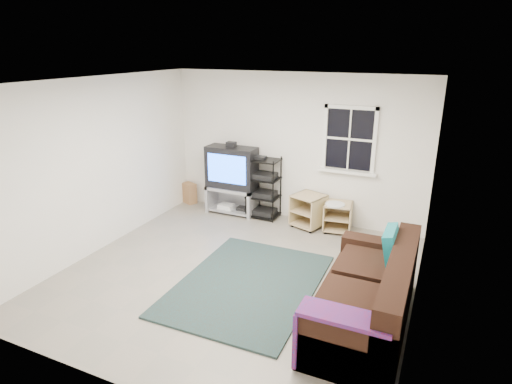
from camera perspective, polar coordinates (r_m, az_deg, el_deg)
The scene contains 8 objects.
room at distance 7.26m, azimuth 12.30°, elevation 6.33°, with size 4.60×4.62×4.60m.
tv_unit at distance 7.92m, azimuth -3.22°, elevation 2.35°, with size 0.93×0.46×1.37m.
av_rack at distance 7.77m, azimuth 0.99°, elevation 0.06°, with size 0.57×0.41×1.14m.
side_table_left at distance 7.50m, azimuth 7.18°, elevation -2.31°, with size 0.62×0.62×0.58m.
side_table_right at distance 7.40m, azimuth 10.84°, elevation -2.96°, with size 0.51×0.52×0.52m.
sofa at distance 5.07m, azimuth 14.72°, elevation -13.49°, with size 0.94×2.12×0.97m.
shag_rug at distance 5.79m, azimuth -1.07°, elevation -12.18°, with size 1.72×2.37×0.03m, color #2F1F14.
paper_bag at distance 8.69m, azimuth -8.87°, elevation -0.14°, with size 0.28×0.18×0.41m, color #A07647.
Camera 1 is at (2.40, -4.68, 3.01)m, focal length 30.00 mm.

